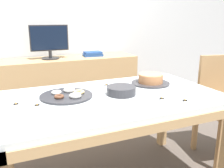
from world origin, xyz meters
The scene contains 14 objects.
wall_back centered at (0.00, 1.61, 1.30)m, with size 8.00×0.10×2.60m, color silver.
dining_table centered at (0.00, 0.00, 0.65)m, with size 1.59×0.93×0.74m.
chair centered at (1.13, 0.03, 0.52)m, with size 0.49×0.49×0.94m.
sideboard centered at (0.00, 1.31, 0.41)m, with size 1.63×0.44×0.81m.
computer_monitor centered at (-0.19, 1.31, 1.00)m, with size 0.42×0.20×0.38m.
book_stack centered at (0.32, 1.31, 0.84)m, with size 0.24×0.16×0.06m.
cake_chocolate_round centered at (0.42, 0.17, 0.77)m, with size 0.32×0.32×0.08m.
pastry_platter centered at (-0.30, 0.11, 0.75)m, with size 0.37×0.37×0.04m.
plate_stack centered at (0.07, 0.00, 0.77)m, with size 0.21×0.21×0.06m.
tealight_centre centered at (0.37, -0.32, 0.75)m, with size 0.04×0.04×0.04m.
tealight_right_edge centered at (-0.64, 0.04, 0.75)m, with size 0.04×0.04×0.04m.
tealight_near_cakes centered at (0.26, -0.23, 0.75)m, with size 0.04×0.04×0.04m.
tealight_near_front centered at (-0.52, -0.03, 0.75)m, with size 0.04×0.04×0.04m.
tealight_left_edge centered at (0.05, 0.23, 0.75)m, with size 0.04×0.04×0.04m.
Camera 1 is at (-0.68, -1.54, 1.28)m, focal length 40.00 mm.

